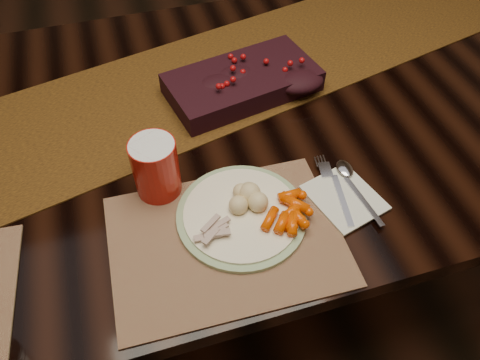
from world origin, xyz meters
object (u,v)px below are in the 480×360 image
object	(u,v)px
baby_carrots	(279,214)
turkey_shreds	(209,232)
placemat_main	(226,240)
centerpiece	(242,79)
dining_table	(226,211)
napkin	(344,197)
red_cup	(156,168)
dinner_plate	(242,215)
mashed_potatoes	(245,195)

from	to	relation	value
baby_carrots	turkey_shreds	bearing A→B (deg)	-179.94
placemat_main	centerpiece	bearing A→B (deg)	70.78
centerpiece	placemat_main	world-z (taller)	centerpiece
placemat_main	baby_carrots	xyz separation A→B (m)	(0.10, 0.01, 0.03)
centerpiece	baby_carrots	distance (m)	0.40
dining_table	napkin	size ratio (longest dim) A/B	13.03
red_cup	baby_carrots	bearing A→B (deg)	-36.79
baby_carrots	turkey_shreds	xyz separation A→B (m)	(-0.13, -0.00, -0.00)
dinner_plate	turkey_shreds	xyz separation A→B (m)	(-0.07, -0.03, 0.02)
centerpiece	red_cup	xyz separation A→B (m)	(-0.25, -0.24, 0.03)
placemat_main	turkey_shreds	bearing A→B (deg)	167.58
baby_carrots	mashed_potatoes	size ratio (longest dim) A/B	1.67
mashed_potatoes	turkey_shreds	bearing A→B (deg)	-146.73
centerpiece	baby_carrots	xyz separation A→B (m)	(-0.05, -0.39, -0.01)
centerpiece	turkey_shreds	world-z (taller)	centerpiece
placemat_main	baby_carrots	bearing A→B (deg)	5.90
mashed_potatoes	baby_carrots	bearing A→B (deg)	-48.08
placemat_main	turkey_shreds	xyz separation A→B (m)	(-0.03, 0.01, 0.03)
dinner_plate	dining_table	bearing A→B (deg)	81.35
placemat_main	baby_carrots	world-z (taller)	baby_carrots
placemat_main	mashed_potatoes	size ratio (longest dim) A/B	5.91
mashed_potatoes	dining_table	bearing A→B (deg)	83.31
turkey_shreds	placemat_main	bearing A→B (deg)	-14.26
dining_table	red_cup	xyz separation A→B (m)	(-0.18, -0.18, 0.44)
mashed_potatoes	red_cup	distance (m)	0.18
dinner_plate	mashed_potatoes	world-z (taller)	mashed_potatoes
baby_carrots	turkey_shreds	world-z (taller)	baby_carrots
dining_table	turkey_shreds	bearing A→B (deg)	-109.43
dining_table	baby_carrots	bearing A→B (deg)	-87.01
centerpiece	baby_carrots	bearing A→B (deg)	-97.22
dinner_plate	red_cup	bearing A→B (deg)	139.73
mashed_potatoes	turkey_shreds	distance (m)	0.10
placemat_main	baby_carrots	distance (m)	0.11
dining_table	napkin	world-z (taller)	napkin
baby_carrots	mashed_potatoes	distance (m)	0.07
dinner_plate	turkey_shreds	bearing A→B (deg)	-155.02
baby_carrots	red_cup	distance (m)	0.25
red_cup	napkin	bearing A→B (deg)	-20.89
centerpiece	baby_carrots	world-z (taller)	centerpiece
placemat_main	mashed_potatoes	distance (m)	0.09
dining_table	centerpiece	distance (m)	0.42
dinner_plate	baby_carrots	distance (m)	0.07
centerpiece	napkin	distance (m)	0.39
mashed_potatoes	napkin	xyz separation A→B (m)	(0.19, -0.04, -0.03)
dining_table	red_cup	world-z (taller)	red_cup
dinner_plate	placemat_main	bearing A→B (deg)	-136.36
mashed_potatoes	napkin	size ratio (longest dim) A/B	0.51
centerpiece	mashed_potatoes	bearing A→B (deg)	-106.32
placemat_main	napkin	distance (m)	0.25
dining_table	dinner_plate	bearing A→B (deg)	-98.65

